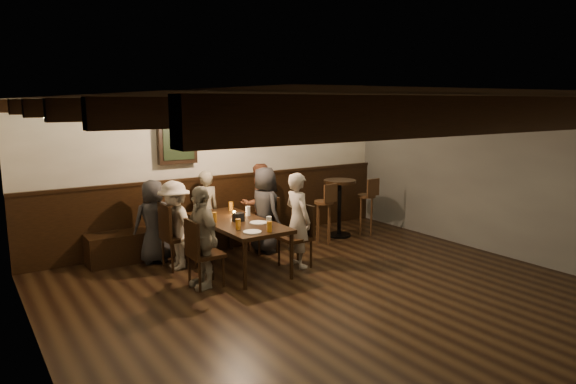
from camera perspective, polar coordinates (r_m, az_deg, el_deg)
room at (r=7.51m, az=-5.07°, el=0.09°), size 7.00×7.00×7.00m
dining_table at (r=7.37m, az=-5.71°, el=-3.62°), size 0.84×1.84×0.69m
chair_left_near at (r=7.56m, az=-12.14°, el=-6.12°), size 0.44×0.44×0.95m
chair_left_far at (r=6.77m, az=-9.23°, el=-8.10°), size 0.41×0.41×0.89m
chair_right_near at (r=8.18m, az=-2.73°, el=-4.79°), size 0.41×0.41×0.89m
chair_right_far at (r=7.45m, az=0.90°, el=-6.24°), size 0.42×0.42×0.90m
person_bench_left at (r=7.83m, az=-14.69°, el=-3.17°), size 0.61×0.40×1.24m
person_bench_centre at (r=8.28m, az=-9.17°, el=-2.06°), size 0.48×0.31×1.29m
person_bench_right at (r=8.56m, az=-3.28°, el=-1.35°), size 0.66×0.52×1.36m
person_left_near at (r=7.46m, az=-12.45°, el=-3.62°), size 0.48×0.82×1.27m
person_left_far at (r=6.65m, az=-9.57°, el=-4.95°), size 0.33×0.78×1.32m
person_right_near at (r=8.10m, az=-2.56°, el=-1.99°), size 0.44×0.67×1.35m
person_right_far at (r=7.37m, az=1.10°, el=-3.13°), size 0.33×0.50×1.37m
pint_a at (r=7.84m, az=-9.97°, el=-1.95°), size 0.07×0.07×0.14m
pint_b at (r=8.02m, az=-6.36°, el=-1.59°), size 0.07×0.07×0.14m
pint_c at (r=7.29m, az=-8.18°, el=-2.79°), size 0.07×0.07×0.14m
pint_d at (r=7.65m, az=-4.46°, el=-2.11°), size 0.07×0.07×0.14m
pint_e at (r=6.85m, az=-5.56°, el=-3.58°), size 0.07×0.07×0.14m
pint_f at (r=6.97m, az=-2.13°, el=-3.29°), size 0.07×0.07×0.14m
pint_g at (r=6.69m, az=-2.08°, el=-3.87°), size 0.07×0.07×0.14m
plate_near at (r=6.69m, az=-3.99°, el=-4.44°), size 0.24×0.24×0.01m
plate_far at (r=7.19m, az=-3.31°, el=-3.41°), size 0.24×0.24×0.01m
condiment_caddy at (r=7.30m, az=-5.54°, el=-2.81°), size 0.15×0.10×0.12m
candle at (r=7.66m, az=-6.00°, el=-2.47°), size 0.05×0.05×0.05m
high_top_table at (r=9.06m, az=5.75°, el=-0.83°), size 0.57×0.57×1.01m
bar_stool_left at (r=8.66m, az=4.00°, el=-3.23°), size 0.32×0.34×1.03m
bar_stool_right at (r=9.32m, az=8.71°, el=-2.36°), size 0.32×0.34×1.03m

